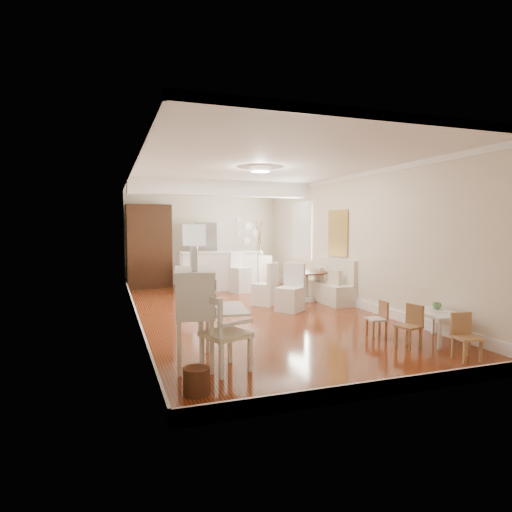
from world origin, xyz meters
TOP-DOWN VIEW (x-y plane):
  - room at (0.04, 0.32)m, footprint 9.00×9.04m
  - secretary_bureau at (-1.70, -2.83)m, footprint 1.07×1.08m
  - gustavian_armchair at (-1.40, -3.21)m, footprint 0.67×0.67m
  - wicker_basket at (-1.87, -3.81)m, footprint 0.31×0.31m
  - kids_table at (1.90, -2.97)m, footprint 0.64×0.94m
  - kids_chair_a at (1.29, -3.10)m, footprint 0.35×0.35m
  - kids_chair_b at (1.21, -2.46)m, footprint 0.30×0.30m
  - kids_chair_c at (1.60, -3.84)m, footprint 0.33×0.33m
  - banquette at (1.99, 0.50)m, footprint 0.52×1.60m
  - dining_table at (1.56, 0.77)m, footprint 1.30×1.30m
  - slip_chair_near at (0.73, -0.22)m, footprint 0.66×0.65m
  - slip_chair_far at (0.51, 0.61)m, footprint 0.63×0.63m
  - breakfast_counter at (0.10, 3.10)m, footprint 2.05×0.65m
  - bar_stool_left at (-0.76, 2.76)m, footprint 0.47×0.47m
  - bar_stool_right at (0.51, 2.42)m, footprint 0.53×0.53m
  - pantry_cabinet at (-1.60, 4.18)m, footprint 1.20×0.60m
  - fridge at (0.30, 4.15)m, footprint 0.75×0.65m
  - sideboard at (1.49, 3.71)m, footprint 0.45×0.92m
  - pencil_cup at (2.03, -2.83)m, footprint 0.15×0.15m
  - branch_vase at (1.51, 3.68)m, footprint 0.19×0.19m

SIDE VIEW (x-z plane):
  - wicker_basket at x=-1.87m, z-range 0.00..0.28m
  - kids_table at x=1.90m, z-range 0.00..0.44m
  - kids_chair_b at x=1.21m, z-range 0.00..0.56m
  - kids_chair_c at x=1.60m, z-range 0.00..0.60m
  - kids_chair_a at x=1.29m, z-range 0.00..0.61m
  - dining_table at x=1.56m, z-range 0.00..0.67m
  - sideboard at x=1.49m, z-range 0.00..0.87m
  - gustavian_armchair at x=-1.40m, z-range 0.00..0.91m
  - slip_chair_far at x=0.51m, z-range 0.00..0.92m
  - slip_chair_near at x=0.73m, z-range 0.00..0.96m
  - pencil_cup at x=2.03m, z-range 0.44..0.54m
  - banquette at x=1.99m, z-range 0.00..0.98m
  - breakfast_counter at x=0.10m, z-range 0.00..1.03m
  - bar_stool_right at x=0.51m, z-range 0.00..1.03m
  - bar_stool_left at x=-0.76m, z-range 0.00..1.05m
  - secretary_bureau at x=-1.70m, z-range 0.00..1.19m
  - fridge at x=0.30m, z-range 0.00..1.80m
  - branch_vase at x=1.51m, z-range 0.87..1.06m
  - pantry_cabinet at x=-1.60m, z-range 0.00..2.30m
  - room at x=0.04m, z-range 0.57..3.39m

